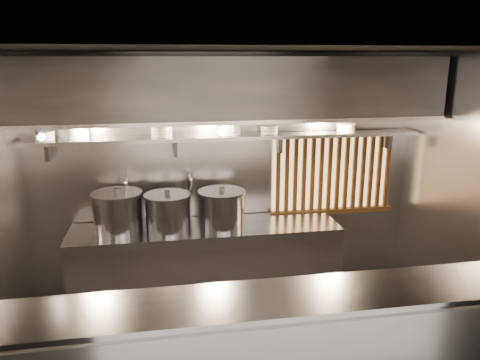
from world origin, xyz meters
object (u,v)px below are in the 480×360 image
object	(u,v)px
heat_lamp	(38,131)
stock_pot_right	(222,209)
stock_pot_left	(118,212)
stock_pot_mid	(168,212)
pendant_bulb	(222,131)

from	to	relation	value
heat_lamp	stock_pot_right	xyz separation A→B (m)	(1.78, 0.25, -0.96)
stock_pot_left	stock_pot_mid	world-z (taller)	stock_pot_left
heat_lamp	stock_pot_left	bearing A→B (deg)	25.99
stock_pot_mid	stock_pot_right	world-z (taller)	stock_pot_right
heat_lamp	pendant_bulb	bearing A→B (deg)	11.00
heat_lamp	stock_pot_mid	world-z (taller)	heat_lamp
pendant_bulb	stock_pot_left	xyz separation A→B (m)	(-1.15, -0.03, -0.84)
pendant_bulb	stock_pot_left	distance (m)	1.43
stock_pot_right	stock_pot_mid	bearing A→B (deg)	-179.22
stock_pot_mid	stock_pot_right	bearing A→B (deg)	0.78
pendant_bulb	stock_pot_mid	xyz separation A→B (m)	(-0.61, -0.11, -0.85)
stock_pot_left	stock_pot_mid	bearing A→B (deg)	-7.88
stock_pot_left	stock_pot_mid	xyz separation A→B (m)	(0.54, -0.07, -0.01)
stock_pot_left	heat_lamp	bearing A→B (deg)	-154.01
stock_pot_left	stock_pot_right	xyz separation A→B (m)	(1.13, -0.07, -0.01)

